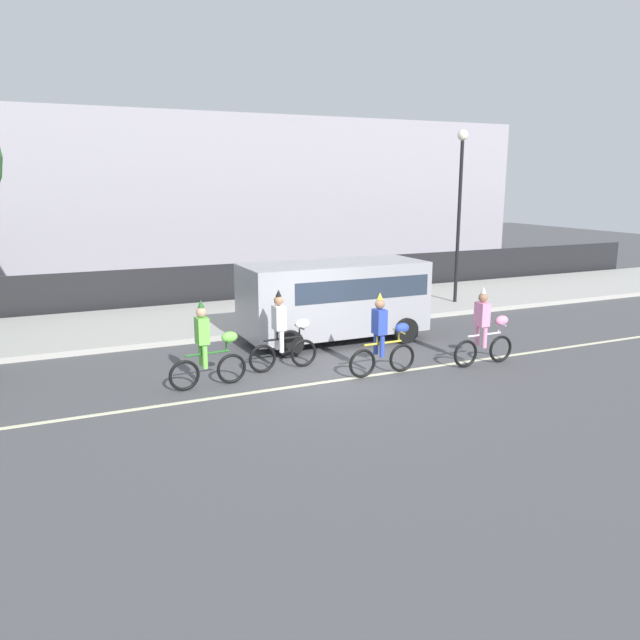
# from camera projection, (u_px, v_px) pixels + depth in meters

# --- Properties ---
(ground_plane) EXTENTS (80.00, 80.00, 0.00)m
(ground_plane) POSITION_uv_depth(u_px,v_px,m) (331.00, 374.00, 14.34)
(ground_plane) COLOR #4C4C4F
(road_centre_line) EXTENTS (36.00, 0.14, 0.01)m
(road_centre_line) POSITION_uv_depth(u_px,v_px,m) (341.00, 380.00, 13.90)
(road_centre_line) COLOR beige
(road_centre_line) RESTS_ON ground
(sidewalk_curb) EXTENTS (60.00, 5.00, 0.15)m
(sidewalk_curb) POSITION_uv_depth(u_px,v_px,m) (245.00, 316.00, 20.10)
(sidewalk_curb) COLOR #ADAAA3
(sidewalk_curb) RESTS_ON ground
(fence_line) EXTENTS (40.00, 0.08, 1.40)m
(fence_line) POSITION_uv_depth(u_px,v_px,m) (220.00, 284.00, 22.54)
(fence_line) COLOR black
(fence_line) RESTS_ON ground
(building_backdrop) EXTENTS (28.00, 8.00, 7.16)m
(building_backdrop) POSITION_uv_depth(u_px,v_px,m) (225.00, 196.00, 30.66)
(building_backdrop) COLOR #99939E
(building_backdrop) RESTS_ON ground
(parade_cyclist_lime) EXTENTS (1.72, 0.50, 1.92)m
(parade_cyclist_lime) POSITION_uv_depth(u_px,v_px,m) (208.00, 349.00, 13.25)
(parade_cyclist_lime) COLOR black
(parade_cyclist_lime) RESTS_ON ground
(parade_cyclist_zebra) EXTENTS (1.72, 0.50, 1.92)m
(parade_cyclist_zebra) POSITION_uv_depth(u_px,v_px,m) (284.00, 335.00, 14.49)
(parade_cyclist_zebra) COLOR black
(parade_cyclist_zebra) RESTS_ON ground
(parade_cyclist_cobalt) EXTENTS (1.72, 0.50, 1.92)m
(parade_cyclist_cobalt) POSITION_uv_depth(u_px,v_px,m) (383.00, 339.00, 14.09)
(parade_cyclist_cobalt) COLOR black
(parade_cyclist_cobalt) RESTS_ON ground
(parade_cyclist_pink) EXTENTS (1.72, 0.50, 1.92)m
(parade_cyclist_pink) POSITION_uv_depth(u_px,v_px,m) (485.00, 331.00, 14.87)
(parade_cyclist_pink) COLOR black
(parade_cyclist_pink) RESTS_ON ground
(parked_van_grey) EXTENTS (5.00, 2.22, 2.18)m
(parked_van_grey) POSITION_uv_depth(u_px,v_px,m) (336.00, 295.00, 17.04)
(parked_van_grey) COLOR #99999E
(parked_van_grey) RESTS_ON ground
(street_lamp_post) EXTENTS (0.36, 0.36, 5.86)m
(street_lamp_post) POSITION_uv_depth(u_px,v_px,m) (460.00, 191.00, 21.25)
(street_lamp_post) COLOR black
(street_lamp_post) RESTS_ON sidewalk_curb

